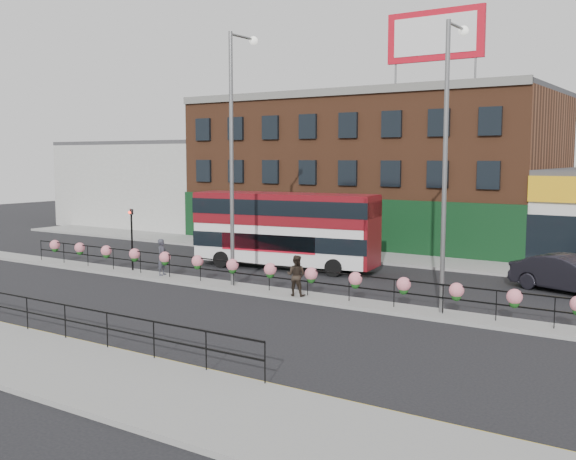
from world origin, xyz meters
The scene contains 18 objects.
ground centered at (0.00, 0.00, 0.00)m, with size 120.00×120.00×0.00m, color black.
south_pavement centered at (0.00, -12.00, 0.07)m, with size 60.00×4.00×0.15m, color gray.
north_pavement centered at (0.00, 12.00, 0.07)m, with size 60.00×4.00×0.15m, color gray.
median centered at (0.00, 0.00, 0.07)m, with size 60.00×1.60×0.15m, color gray.
yellow_line_inner centered at (0.00, -9.70, 0.01)m, with size 60.00×0.10×0.01m, color gold.
yellow_line_outer centered at (0.00, -9.88, 0.01)m, with size 60.00×0.10×0.01m, color gold.
brick_building centered at (-4.00, 19.96, 5.13)m, with size 25.00×12.21×10.30m.
warehouse_west centered at (-24.25, 20.00, 3.65)m, with size 15.50×12.00×7.30m.
billboard centered at (2.50, 14.99, 13.18)m, with size 6.00×0.29×4.40m.
median_railing centered at (0.00, 0.00, 1.05)m, with size 30.04×0.56×1.23m.
south_railing centered at (-2.00, -10.10, 0.96)m, with size 20.04×0.05×1.12m.
double_decker_bus centered at (-2.09, 5.88, 2.51)m, with size 10.35×3.87×4.09m.
car centered at (11.98, 7.57, 0.83)m, with size 5.34×3.16×1.66m, color black.
pedestrian_a centered at (-5.63, 0.16, 1.06)m, with size 0.60×0.76×1.82m, color #34353F.
pedestrian_b centered at (2.63, -0.33, 1.02)m, with size 0.95×0.80×1.74m, color black.
lamp_column_west centered at (-1.20, 0.47, 6.94)m, with size 0.41×2.01×11.45m.
lamp_column_east centered at (8.88, 0.45, 6.59)m, with size 0.39×1.91×10.87m.
traffic_light_median centered at (-8.00, 0.39, 2.47)m, with size 0.15×0.28×3.65m.
Camera 1 is at (17.92, -23.92, 6.03)m, focal length 42.00 mm.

